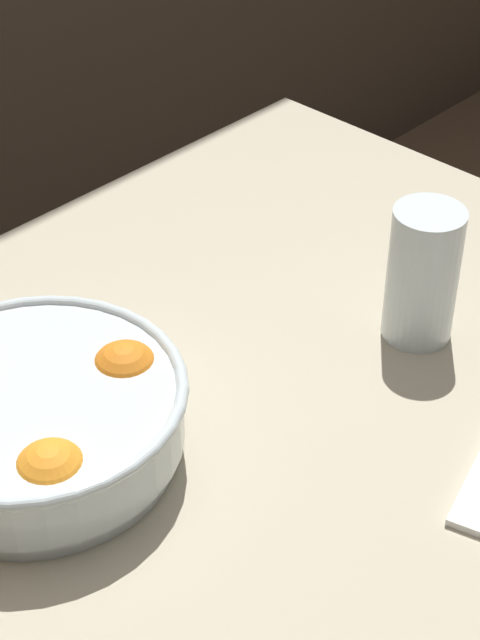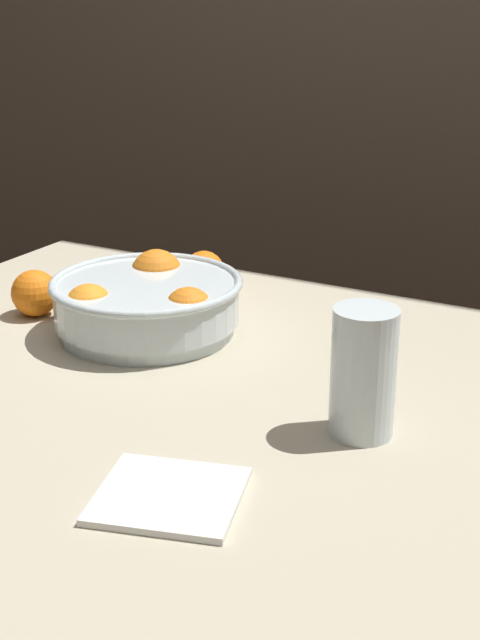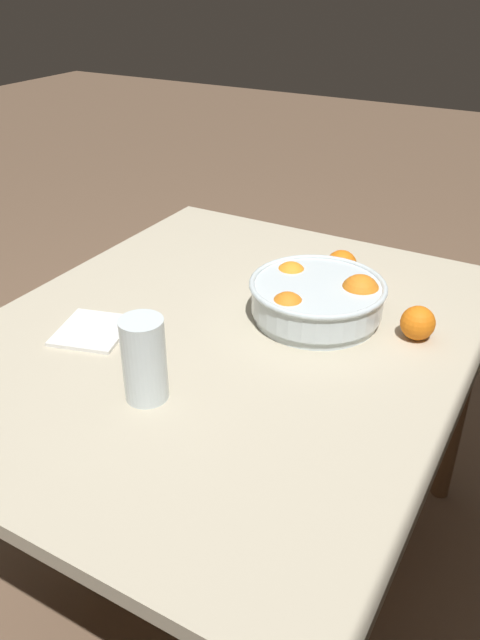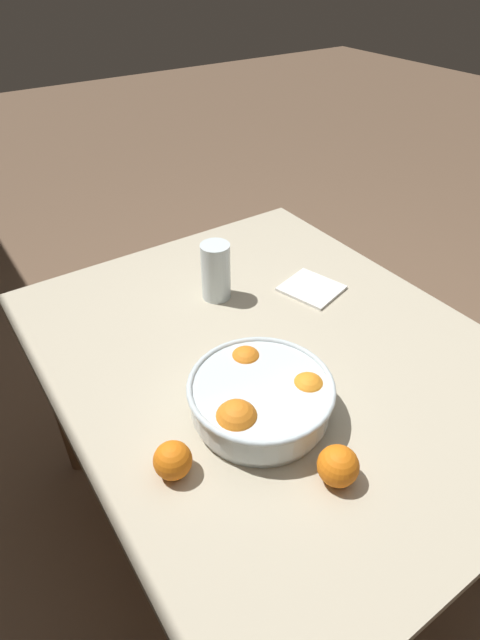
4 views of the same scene
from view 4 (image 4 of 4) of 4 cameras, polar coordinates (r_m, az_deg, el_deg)
name	(u,v)px [view 4 (image 4 of 4)]	position (r m, az deg, el deg)	size (l,w,h in m)	color
ground_plane	(264,516)	(1.71, 2.73, -21.52)	(12.00, 12.00, 0.00)	brown
dining_table	(271,372)	(1.21, 3.61, -6.00)	(1.16, 0.95, 0.71)	#B7AD93
fruit_bowl	(260,397)	(0.98, 2.34, -8.81)	(0.29, 0.29, 0.10)	silver
juice_glass	(216,274)	(1.28, -2.77, 5.30)	(0.08, 0.08, 0.15)	#F4A314
orange_loose_near_bowl	(173,460)	(0.91, -7.70, -15.60)	(0.07, 0.07, 0.07)	orange
orange_loose_front	(338,466)	(0.91, 11.14, -16.04)	(0.07, 0.07, 0.07)	orange
napkin	(311,288)	(1.36, 8.16, 3.61)	(0.14, 0.13, 0.01)	white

